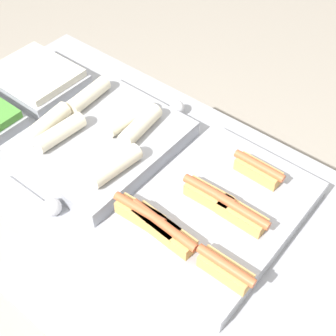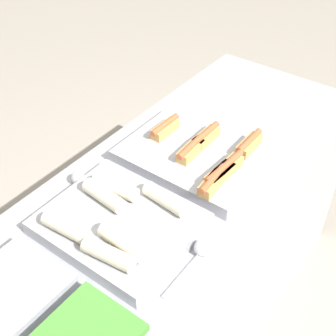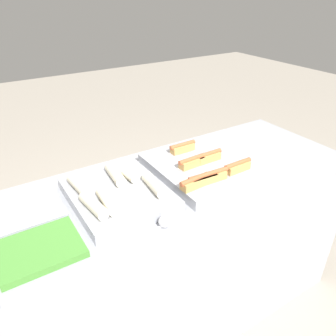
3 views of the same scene
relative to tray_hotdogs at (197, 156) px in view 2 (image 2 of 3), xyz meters
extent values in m
plane|color=#ADA393|center=(-0.07, 0.01, -0.93)|extent=(12.00, 12.00, 0.00)
cube|color=#A8AAB2|center=(-0.07, 0.01, -0.48)|extent=(1.76, 0.70, 0.89)
cube|color=#A8AAB2|center=(0.00, 0.01, -0.01)|extent=(0.37, 0.49, 0.05)
cube|color=tan|center=(-0.03, 0.01, 0.03)|extent=(0.13, 0.05, 0.04)
cylinder|color=#CC6038|center=(-0.03, 0.01, 0.05)|extent=(0.15, 0.03, 0.02)
cube|color=tan|center=(0.02, 0.16, 0.03)|extent=(0.13, 0.05, 0.04)
cylinder|color=#CC6038|center=(0.02, 0.16, 0.05)|extent=(0.15, 0.02, 0.02)
cube|color=tan|center=(0.13, -0.14, 0.03)|extent=(0.13, 0.05, 0.04)
cylinder|color=#CC6038|center=(0.13, -0.14, 0.05)|extent=(0.15, 0.02, 0.02)
cube|color=tan|center=(-0.12, -0.14, 0.03)|extent=(0.13, 0.05, 0.04)
cylinder|color=#CC6038|center=(-0.12, -0.14, 0.05)|extent=(0.15, 0.03, 0.02)
cube|color=tan|center=(-0.02, -0.14, 0.03)|extent=(0.13, 0.05, 0.04)
cylinder|color=#CC6038|center=(-0.02, -0.14, 0.05)|extent=(0.15, 0.03, 0.02)
cube|color=tan|center=(0.07, 0.01, 0.03)|extent=(0.13, 0.04, 0.04)
cylinder|color=#CC6038|center=(0.07, 0.01, 0.05)|extent=(0.15, 0.02, 0.02)
cube|color=tan|center=(-0.08, -0.14, 0.03)|extent=(0.13, 0.05, 0.04)
cylinder|color=#CC6038|center=(-0.08, -0.14, 0.05)|extent=(0.15, 0.03, 0.02)
cube|color=#A8AAB2|center=(-0.41, 0.01, -0.01)|extent=(0.38, 0.45, 0.05)
cylinder|color=beige|center=(-0.49, -0.07, 0.04)|extent=(0.06, 0.16, 0.05)
cylinder|color=beige|center=(-0.54, 0.09, 0.04)|extent=(0.06, 0.16, 0.05)
cylinder|color=beige|center=(-0.28, -0.07, 0.04)|extent=(0.06, 0.16, 0.05)
cylinder|color=beige|center=(-0.38, 0.10, 0.04)|extent=(0.06, 0.16, 0.05)
cylinder|color=beige|center=(-0.33, 0.09, 0.04)|extent=(0.07, 0.16, 0.05)
cylinder|color=beige|center=(-0.54, -0.07, 0.04)|extent=(0.07, 0.16, 0.05)
cube|color=#A8AAB2|center=(-0.78, 0.08, -0.01)|extent=(0.28, 0.23, 0.05)
cube|color=silver|center=(-0.78, 0.08, 0.03)|extent=(0.26, 0.21, 0.02)
cylinder|color=silver|center=(-0.43, -0.24, -0.03)|extent=(0.19, 0.01, 0.01)
sphere|color=silver|center=(-0.34, -0.24, -0.01)|extent=(0.05, 0.05, 0.05)
cylinder|color=silver|center=(-0.43, 0.27, -0.03)|extent=(0.20, 0.02, 0.01)
sphere|color=silver|center=(-0.33, 0.27, -0.01)|extent=(0.05, 0.05, 0.05)
camera|label=1|loc=(0.36, -0.63, 0.95)|focal=50.00mm
camera|label=2|loc=(-1.11, -0.69, 1.05)|focal=50.00mm
camera|label=3|loc=(-0.85, -1.07, 0.78)|focal=35.00mm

